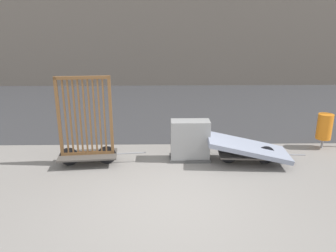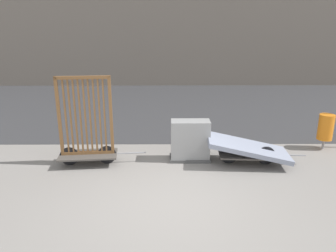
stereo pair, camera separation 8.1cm
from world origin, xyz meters
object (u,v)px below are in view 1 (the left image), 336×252
utility_cabinet (190,142)px  trash_bin (325,127)px  bike_cart_with_bedframe (87,135)px  bike_cart_with_mattress (248,149)px

utility_cabinet → trash_bin: utility_cabinet is taller
utility_cabinet → bike_cart_with_bedframe: bearing=-174.2°
bike_cart_with_mattress → utility_cabinet: size_ratio=2.35×
trash_bin → bike_cart_with_mattress: bearing=-156.7°
utility_cabinet → trash_bin: bearing=11.4°
bike_cart_with_bedframe → trash_bin: size_ratio=2.23×
bike_cart_with_mattress → trash_bin: size_ratio=2.49×
trash_bin → bike_cart_with_bedframe: bearing=-170.8°
bike_cart_with_bedframe → bike_cart_with_mattress: (3.82, -0.00, -0.37)m
bike_cart_with_bedframe → utility_cabinet: bike_cart_with_bedframe is taller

